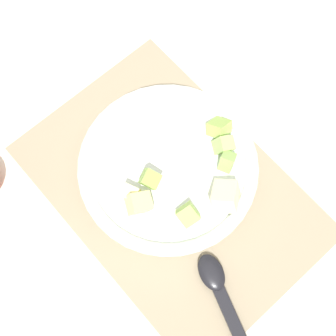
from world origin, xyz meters
TOP-DOWN VIEW (x-y plane):
  - ground_plane at (0.00, 0.00)m, footprint 2.40×2.40m
  - placemat at (0.00, 0.00)m, footprint 0.46×0.31m
  - salad_bowl at (-0.02, 0.01)m, footprint 0.27×0.27m
  - serving_spoon at (0.17, -0.05)m, footprint 0.19×0.09m

SIDE VIEW (x-z plane):
  - ground_plane at x=0.00m, z-range 0.00..0.00m
  - placemat at x=0.00m, z-range 0.00..0.01m
  - serving_spoon at x=0.17m, z-range 0.00..0.02m
  - salad_bowl at x=-0.02m, z-range -0.01..0.08m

